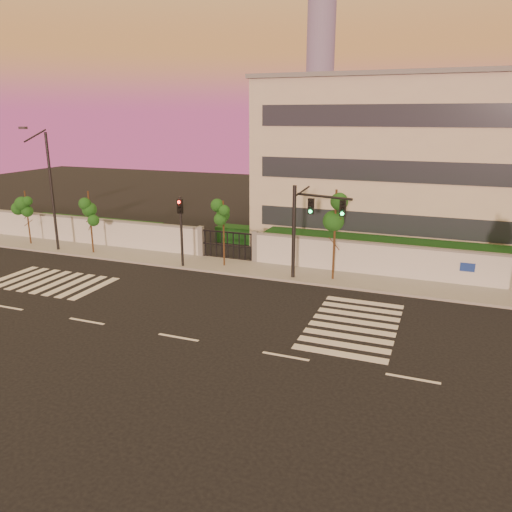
{
  "coord_description": "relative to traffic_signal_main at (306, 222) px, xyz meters",
  "views": [
    {
      "loc": [
        10.54,
        -17.71,
        9.51
      ],
      "look_at": [
        1.38,
        6.0,
        2.32
      ],
      "focal_mm": 35.0,
      "sensor_mm": 36.0,
      "label": 1
    }
  ],
  "objects": [
    {
      "name": "hedge_row",
      "position": [
        -1.88,
        5.08,
        -2.76
      ],
      "size": [
        41.0,
        4.25,
        1.8
      ],
      "color": "#0F3315",
      "rests_on": "ground"
    },
    {
      "name": "perimeter_wall",
      "position": [
        -2.95,
        2.34,
        -2.5
      ],
      "size": [
        60.0,
        0.36,
        2.2
      ],
      "color": "silver",
      "rests_on": "ground"
    },
    {
      "name": "sidewalk",
      "position": [
        -3.05,
        0.84,
        -3.5
      ],
      "size": [
        60.0,
        3.0,
        0.15
      ],
      "primitive_type": "cube",
      "color": "gray",
      "rests_on": "ground"
    },
    {
      "name": "traffic_signal_secondary",
      "position": [
        -8.04,
        -0.34,
        -0.62
      ],
      "size": [
        0.36,
        0.35,
        4.66
      ],
      "rotation": [
        0.0,
        0.0,
        0.02
      ],
      "color": "black",
      "rests_on": "ground"
    },
    {
      "name": "street_tree_e",
      "position": [
        1.62,
        0.54,
        0.44
      ],
      "size": [
        1.57,
        1.25,
        5.46
      ],
      "color": "#382314",
      "rests_on": "ground"
    },
    {
      "name": "street_tree_b",
      "position": [
        -21.64,
        0.68,
        -0.53
      ],
      "size": [
        1.34,
        1.07,
        4.14
      ],
      "color": "#382314",
      "rests_on": "ground"
    },
    {
      "name": "street_tree_d",
      "position": [
        -5.55,
        0.73,
        -0.36
      ],
      "size": [
        1.31,
        1.05,
        4.36
      ],
      "color": "#382314",
      "rests_on": "ground"
    },
    {
      "name": "road_markings",
      "position": [
        -4.63,
        -5.9,
        -3.56
      ],
      "size": [
        57.0,
        7.62,
        0.02
      ],
      "color": "silver",
      "rests_on": "ground"
    },
    {
      "name": "institutional_building",
      "position": [
        5.95,
        12.33,
        2.58
      ],
      "size": [
        24.4,
        12.4,
        12.25
      ],
      "color": "beige",
      "rests_on": "ground"
    },
    {
      "name": "ground",
      "position": [
        -3.05,
        -9.66,
        -3.57
      ],
      "size": [
        120.0,
        120.0,
        0.0
      ],
      "primitive_type": "plane",
      "color": "black",
      "rests_on": "ground"
    },
    {
      "name": "traffic_signal_main",
      "position": [
        0.0,
        0.0,
        0.0
      ],
      "size": [
        3.53,
        1.04,
        5.65
      ],
      "rotation": [
        0.0,
        0.0,
        -0.26
      ],
      "color": "black",
      "rests_on": "ground"
    },
    {
      "name": "distant_skyscraper",
      "position": [
        -68.05,
        270.34,
        58.41
      ],
      "size": [
        16.0,
        16.0,
        118.0
      ],
      "color": "slate",
      "rests_on": "ground"
    },
    {
      "name": "street_tree_c",
      "position": [
        -15.55,
        0.3,
        -0.26
      ],
      "size": [
        1.48,
        1.18,
        4.5
      ],
      "color": "#382314",
      "rests_on": "ground"
    },
    {
      "name": "streetlight_west",
      "position": [
        -18.48,
        -0.15,
        1.19
      ],
      "size": [
        0.53,
        2.12,
        8.81
      ],
      "color": "black",
      "rests_on": "ground"
    }
  ]
}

